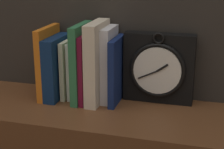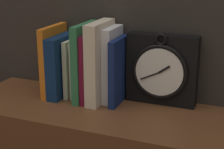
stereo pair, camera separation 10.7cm
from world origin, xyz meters
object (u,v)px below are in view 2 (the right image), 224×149
Objects in this scene: book_slot0_orange at (54,60)px; book_slot2_cream at (73,67)px; book_slot8_navy at (119,71)px; clock at (162,70)px; book_slot3_white at (81,68)px; book_slot5_maroon at (91,67)px; book_slot7_white at (112,64)px; book_slot1_navy at (62,66)px; book_slot6_cream at (100,62)px; book_slot4_green at (85,62)px.

book_slot2_cream is at bearing 14.95° from book_slot0_orange.
book_slot8_navy reaches higher than book_slot2_cream.
book_slot2_cream is (0.06, 0.02, -0.02)m from book_slot0_orange.
clock is 0.13m from book_slot8_navy.
book_slot2_cream is 0.03m from book_slot3_white.
book_slot7_white is at bearing 13.47° from book_slot5_maroon.
book_slot5_maroon is at bearing -166.53° from book_slot7_white.
book_slot8_navy is (0.14, -0.01, 0.01)m from book_slot3_white.
book_slot2_cream is at bearing -173.86° from clock.
clock is 1.21× the size of book_slot2_cream.
book_slot2_cream is 0.91× the size of book_slot8_navy.
clock reaches higher than book_slot1_navy.
book_slot5_maroon is at bearing -11.14° from book_slot2_cream.
book_slot7_white is (0.06, 0.02, 0.01)m from book_slot5_maroon.
book_slot1_navy is 0.19m from book_slot8_navy.
book_slot5_maroon reaches higher than book_slot2_cream.
book_slot1_navy is 0.79× the size of book_slot6_cream.
book_slot1_navy is at bearing -178.55° from book_slot5_maroon.
book_slot3_white is (0.09, 0.02, -0.02)m from book_slot0_orange.
book_slot0_orange is 1.15× the size of book_slot1_navy.
book_slot0_orange is at bearing 179.48° from book_slot6_cream.
clock reaches higher than book_slot2_cream.
book_slot3_white is (0.06, 0.02, -0.01)m from book_slot1_navy.
book_slot4_green is at bearing 178.88° from book_slot6_cream.
book_slot4_green is at bearing -172.26° from book_slot5_maroon.
book_slot0_orange is 0.09m from book_slot3_white.
book_slot2_cream is (0.03, 0.02, -0.01)m from book_slot1_navy.
book_slot2_cream is 0.11m from book_slot6_cream.
book_slot8_navy reaches higher than book_slot3_white.
book_slot6_cream reaches higher than book_slot1_navy.
book_slot5_maroon is (0.02, 0.00, -0.01)m from book_slot4_green.
book_slot1_navy is (-0.32, -0.05, -0.01)m from clock.
book_slot4_green is 0.05m from book_slot6_cream.
book_slot7_white reaches higher than book_slot2_cream.
book_slot1_navy is at bearing 179.50° from book_slot6_cream.
book_slot0_orange is at bearing -178.15° from book_slot8_navy.
clock reaches higher than book_slot8_navy.
book_slot0_orange is at bearing -179.01° from book_slot5_maroon.
book_slot3_white is (-0.26, -0.03, -0.02)m from clock.
book_slot0_orange is 0.11m from book_slot4_green.
book_slot3_white is at bearing 164.68° from book_slot6_cream.
book_slot6_cream is (0.08, -0.02, 0.03)m from book_slot3_white.
book_slot7_white is at bearing 12.11° from book_slot4_green.
book_slot3_white is 0.73× the size of book_slot6_cream.
book_slot7_white reaches higher than clock.
book_slot4_green is at bearing -0.11° from book_slot1_navy.
book_slot0_orange is 1.24× the size of book_slot3_white.
book_slot5_maroon is 0.07m from book_slot7_white.
clock is 0.90× the size of book_slot6_cream.
book_slot6_cream reaches higher than book_slot0_orange.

